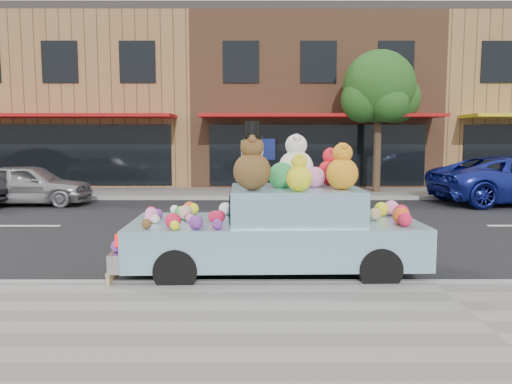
{
  "coord_description": "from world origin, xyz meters",
  "views": [
    {
      "loc": [
        -2.46,
        -11.71,
        2.1
      ],
      "look_at": [
        -2.44,
        -3.96,
        1.25
      ],
      "focal_mm": 35.0,
      "sensor_mm": 36.0,
      "label": 1
    }
  ],
  "objects": [
    {
      "name": "ground",
      "position": [
        0.0,
        0.0,
        0.0
      ],
      "size": [
        120.0,
        120.0,
        0.0
      ],
      "primitive_type": "plane",
      "color": "black",
      "rests_on": "ground"
    },
    {
      "name": "near_sidewalk",
      "position": [
        0.0,
        -6.5,
        0.06
      ],
      "size": [
        60.0,
        3.0,
        0.12
      ],
      "primitive_type": "cube",
      "color": "gray",
      "rests_on": "ground"
    },
    {
      "name": "far_sidewalk",
      "position": [
        0.0,
        6.5,
        0.06
      ],
      "size": [
        60.0,
        3.0,
        0.12
      ],
      "primitive_type": "cube",
      "color": "gray",
      "rests_on": "ground"
    },
    {
      "name": "near_kerb",
      "position": [
        0.0,
        -5.0,
        0.07
      ],
      "size": [
        60.0,
        0.12,
        0.13
      ],
      "primitive_type": "cube",
      "color": "gray",
      "rests_on": "ground"
    },
    {
      "name": "far_kerb",
      "position": [
        0.0,
        5.0,
        0.07
      ],
      "size": [
        60.0,
        0.12,
        0.13
      ],
      "primitive_type": "cube",
      "color": "gray",
      "rests_on": "ground"
    },
    {
      "name": "storefront_left",
      "position": [
        -10.0,
        11.97,
        3.64
      ],
      "size": [
        10.0,
        9.8,
        7.3
      ],
      "color": "olive",
      "rests_on": "ground"
    },
    {
      "name": "storefront_mid",
      "position": [
        0.0,
        11.97,
        3.64
      ],
      "size": [
        10.0,
        9.8,
        7.3
      ],
      "color": "brown",
      "rests_on": "ground"
    },
    {
      "name": "street_tree",
      "position": [
        2.03,
        6.55,
        3.69
      ],
      "size": [
        3.0,
        2.7,
        5.22
      ],
      "color": "#38281C",
      "rests_on": "ground"
    },
    {
      "name": "car_silver",
      "position": [
        -9.48,
        3.73,
        0.64
      ],
      "size": [
        3.78,
        1.53,
        1.29
      ],
      "primitive_type": "imported",
      "rotation": [
        0.0,
        0.0,
        1.57
      ],
      "color": "#A3A2A7",
      "rests_on": "ground"
    },
    {
      "name": "art_car",
      "position": [
        -2.12,
        -4.27,
        0.79
      ],
      "size": [
        4.52,
        1.86,
        2.33
      ],
      "rotation": [
        0.0,
        0.0,
        0.02
      ],
      "color": "black",
      "rests_on": "ground"
    }
  ]
}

